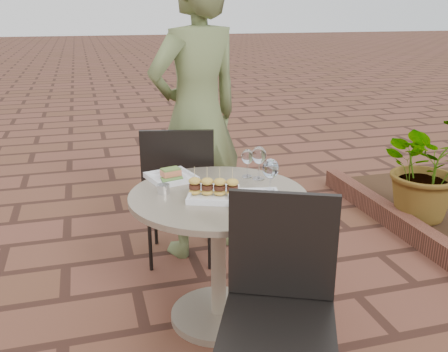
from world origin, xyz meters
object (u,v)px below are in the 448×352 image
object	(u,v)px
chair_far	(179,185)
plate_salmon	(171,176)
plate_sliders	(214,190)
diner	(197,117)
plate_tuna	(255,200)
cafe_table	(218,238)
chair_near	(280,292)

from	to	relation	value
chair_far	plate_salmon	size ratio (longest dim) A/B	3.30
plate_salmon	plate_sliders	size ratio (longest dim) A/B	0.91
diner	plate_salmon	bearing A→B (deg)	42.16
chair_far	plate_sliders	world-z (taller)	chair_far
diner	plate_tuna	world-z (taller)	diner
chair_far	plate_tuna	size ratio (longest dim) A/B	3.15
plate_salmon	plate_sliders	bearing A→B (deg)	-64.19
cafe_table	chair_far	distance (m)	0.68
cafe_table	plate_salmon	size ratio (longest dim) A/B	3.19
chair_near	plate_sliders	distance (m)	0.67
chair_far	chair_near	bearing A→B (deg)	109.71
chair_far	diner	bearing A→B (deg)	-119.63
cafe_table	chair_far	bearing A→B (deg)	96.35
cafe_table	chair_near	size ratio (longest dim) A/B	0.97
chair_far	plate_salmon	world-z (taller)	chair_far
cafe_table	chair_far	xyz separation A→B (m)	(-0.08, 0.68, 0.07)
plate_sliders	chair_near	bearing A→B (deg)	-80.23
chair_near	diner	xyz separation A→B (m)	(0.02, 1.52, 0.39)
plate_salmon	plate_tuna	bearing A→B (deg)	-53.77
chair_near	plate_sliders	size ratio (longest dim) A/B	3.00
cafe_table	plate_salmon	world-z (taller)	plate_salmon
plate_sliders	plate_tuna	bearing A→B (deg)	-36.01
cafe_table	chair_near	world-z (taller)	chair_near
chair_far	chair_near	world-z (taller)	same
cafe_table	plate_tuna	size ratio (longest dim) A/B	3.04
chair_near	plate_tuna	xyz separation A→B (m)	(0.06, 0.50, 0.20)
chair_near	cafe_table	bearing A→B (deg)	120.65
diner	chair_near	bearing A→B (deg)	67.45
chair_near	chair_far	bearing A→B (deg)	120.75
chair_near	plate_sliders	world-z (taller)	chair_near
chair_far	plate_tuna	world-z (taller)	chair_far
cafe_table	plate_sliders	size ratio (longest dim) A/B	2.91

